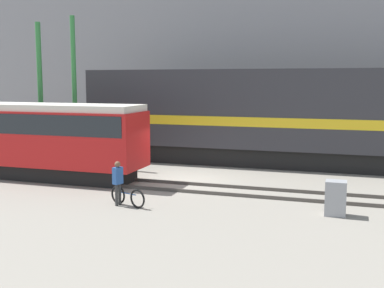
# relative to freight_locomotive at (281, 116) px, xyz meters

# --- Properties ---
(ground_plane) EXTENTS (120.00, 120.00, 0.00)m
(ground_plane) POSITION_rel_freight_locomotive_xyz_m (-3.60, -5.22, -2.70)
(ground_plane) COLOR gray
(track_near) EXTENTS (60.00, 1.51, 0.14)m
(track_near) POSITION_rel_freight_locomotive_xyz_m (-3.60, -6.87, -2.63)
(track_near) COLOR #47423D
(track_near) RESTS_ON ground
(track_far) EXTENTS (60.00, 1.51, 0.14)m
(track_far) POSITION_rel_freight_locomotive_xyz_m (-3.60, 0.00, -2.63)
(track_far) COLOR #47423D
(track_far) RESTS_ON ground
(building_backdrop) EXTENTS (49.07, 6.00, 14.33)m
(building_backdrop) POSITION_rel_freight_locomotive_xyz_m (-3.60, 8.76, 4.46)
(building_backdrop) COLOR gray
(building_backdrop) RESTS_ON ground
(freight_locomotive) EXTENTS (21.58, 3.04, 5.78)m
(freight_locomotive) POSITION_rel_freight_locomotive_xyz_m (0.00, 0.00, 0.00)
(freight_locomotive) COLOR black
(freight_locomotive) RESTS_ON ground
(streetcar) EXTENTS (9.17, 2.54, 3.52)m
(streetcar) POSITION_rel_freight_locomotive_xyz_m (-9.76, -6.87, -0.69)
(streetcar) COLOR black
(streetcar) RESTS_ON ground
(bicycle) EXTENTS (1.63, 0.68, 0.76)m
(bicycle) POSITION_rel_freight_locomotive_xyz_m (-4.08, -10.27, -2.35)
(bicycle) COLOR black
(bicycle) RESTS_ON ground
(person) EXTENTS (0.32, 0.41, 1.65)m
(person) POSITION_rel_freight_locomotive_xyz_m (-4.46, -10.29, -1.70)
(person) COLOR #333333
(person) RESTS_ON ground
(utility_pole_left) EXTENTS (0.28, 0.28, 7.71)m
(utility_pole_left) POSITION_rel_freight_locomotive_xyz_m (-12.62, -3.44, 1.15)
(utility_pole_left) COLOR #2D7238
(utility_pole_left) RESTS_ON ground
(utility_pole_center) EXTENTS (0.25, 0.25, 7.96)m
(utility_pole_center) POSITION_rel_freight_locomotive_xyz_m (-10.47, -3.44, 1.28)
(utility_pole_center) COLOR #2D7238
(utility_pole_center) RESTS_ON ground
(signal_box) EXTENTS (0.70, 0.60, 1.20)m
(signal_box) POSITION_rel_freight_locomotive_xyz_m (3.21, -9.11, -2.10)
(signal_box) COLOR gray
(signal_box) RESTS_ON ground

